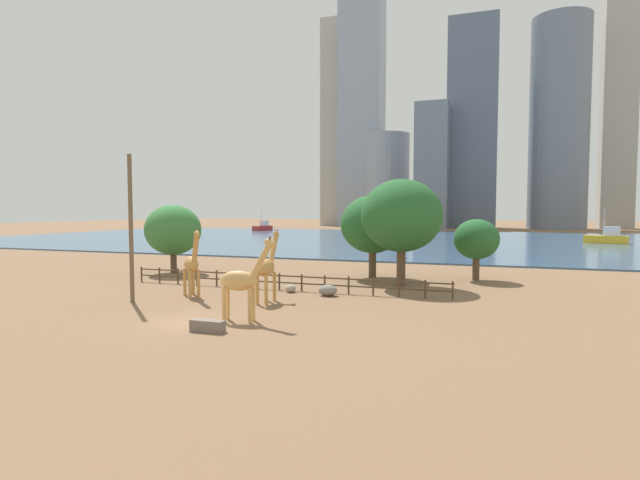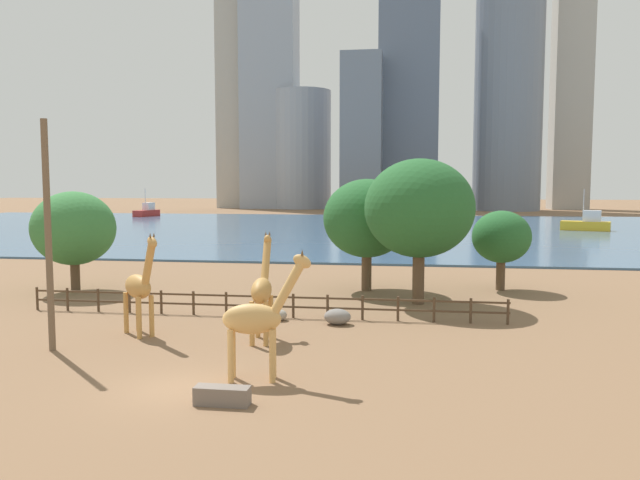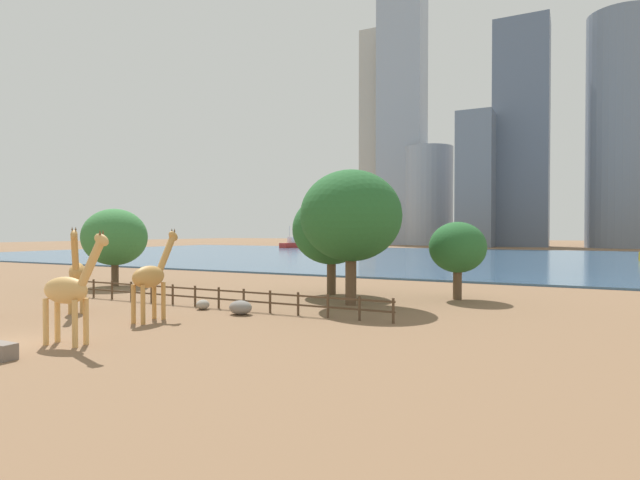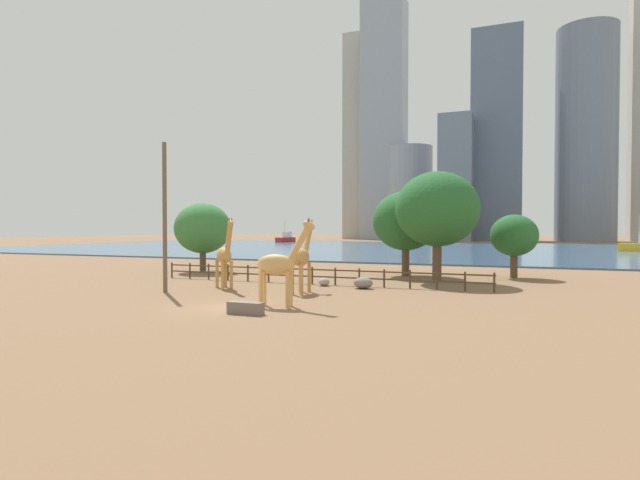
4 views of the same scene
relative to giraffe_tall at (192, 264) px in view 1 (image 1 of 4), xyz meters
name	(u,v)px [view 1 (image 1 of 4)]	position (x,y,z in m)	size (l,w,h in m)	color
ground_plane	(417,240)	(4.58, 72.89, -2.33)	(400.00, 400.00, 0.00)	brown
harbor_water	(414,240)	(4.58, 69.89, -2.23)	(180.00, 86.00, 0.20)	#3D6084
giraffe_tall	(192,264)	(0.00, 0.00, 0.00)	(2.78, 2.60, 4.97)	#C18C47
giraffe_companion	(242,281)	(7.11, -5.74, -0.05)	(3.36, 1.19, 4.79)	tan
giraffe_young	(267,267)	(5.92, -0.08, 0.01)	(1.05, 3.55, 4.88)	#C18C47
utility_pole	(131,229)	(-2.61, -3.08, 2.59)	(0.28, 0.28, 9.85)	brown
boulder_near_fence	(328,290)	(8.93, 3.64, -1.93)	(1.37, 1.07, 0.80)	gray
boulder_by_pole	(290,288)	(5.80, 4.13, -2.04)	(0.79, 0.78, 0.59)	gray
feeding_trough	(208,326)	(6.60, -8.40, -2.03)	(1.80, 0.60, 0.60)	#72665B
enclosure_fence	(280,280)	(4.57, 4.89, -1.58)	(26.12, 0.14, 1.30)	#4C3826
tree_left_large	(402,216)	(13.05, 9.82, 3.36)	(6.49, 6.49, 8.63)	brown
tree_center_broad	(173,230)	(-9.50, 10.88, 1.87)	(5.41, 5.41, 6.65)	brown
tree_right_tall	(476,240)	(18.59, 15.54, 1.25)	(3.90, 3.90, 5.37)	brown
tree_left_small	(373,225)	(9.66, 14.03, 2.51)	(5.81, 5.81, 7.48)	brown
boat_ferry	(607,238)	(38.59, 70.43, -1.10)	(7.30, 4.59, 6.18)	gold
boat_sailboat	(263,227)	(-43.90, 100.17, -1.13)	(3.63, 7.01, 6.01)	#B22D28
skyline_tower_needle	(473,125)	(11.39, 147.58, 32.50)	(16.03, 12.04, 69.65)	slate
skyline_block_central	(619,92)	(56.33, 157.82, 41.97)	(9.99, 8.43, 88.61)	#ADA89E
skyline_tower_glass	(559,125)	(37.87, 147.58, 31.03)	(17.89, 17.89, 66.72)	slate
skyline_block_left	(338,124)	(-38.75, 155.58, 36.94)	(11.94, 8.29, 78.55)	#ADA89E
skyline_block_right	(362,107)	(-28.61, 152.64, 41.98)	(15.78, 10.91, 88.61)	#939EAD
skyline_tower_short	(386,181)	(-19.36, 153.10, 14.65)	(17.22, 17.22, 33.96)	#939EAD
skyline_block_wide	(433,167)	(-0.49, 138.44, 17.99)	(10.50, 13.77, 40.64)	slate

